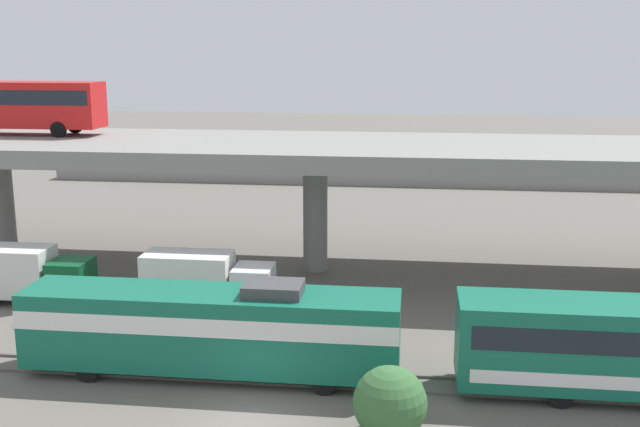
{
  "coord_description": "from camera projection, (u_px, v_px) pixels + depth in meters",
  "views": [
    {
      "loc": [
        5.93,
        -25.54,
        13.71
      ],
      "look_at": [
        0.33,
        19.65,
        3.66
      ],
      "focal_mm": 43.07,
      "sensor_mm": 36.0,
      "label": 1
    }
  ],
  "objects": [
    {
      "name": "highway_overpass",
      "position": [
        315.0,
        155.0,
        46.24
      ],
      "size": [
        96.0,
        11.78,
        7.98
      ],
      "color": "gray",
      "rests_on": "ground_plane"
    },
    {
      "name": "parked_car_3",
      "position": [
        410.0,
        153.0,
        83.35
      ],
      "size": [
        4.39,
        1.82,
        1.5
      ],
      "color": "#0C4C26",
      "rests_on": "pier_parking_lot"
    },
    {
      "name": "parked_car_7",
      "position": [
        551.0,
        159.0,
        79.06
      ],
      "size": [
        4.24,
        1.93,
        1.5
      ],
      "rotation": [
        0.0,
        0.0,
        3.14
      ],
      "color": "black",
      "rests_on": "pier_parking_lot"
    },
    {
      "name": "parked_car_2",
      "position": [
        362.0,
        154.0,
        83.04
      ],
      "size": [
        4.58,
        1.91,
        1.5
      ],
      "rotation": [
        0.0,
        0.0,
        3.14
      ],
      "color": "#515459",
      "rests_on": "pier_parking_lot"
    },
    {
      "name": "pier_parking_lot",
      "position": [
        358.0,
        170.0,
        81.57
      ],
      "size": [
        61.7,
        12.07,
        1.36
      ],
      "primitive_type": "cube",
      "color": "gray",
      "rests_on": "ground_plane"
    },
    {
      "name": "parked_car_4",
      "position": [
        280.0,
        153.0,
        83.74
      ],
      "size": [
        4.03,
        1.97,
        1.5
      ],
      "rotation": [
        0.0,
        0.0,
        3.14
      ],
      "color": "#B7B7BC",
      "rests_on": "pier_parking_lot"
    },
    {
      "name": "rail_strip_far",
      "position": [
        270.0,
        369.0,
        33.0
      ],
      "size": [
        110.0,
        0.12,
        0.12
      ],
      "primitive_type": "cube",
      "color": "#59544C",
      "rests_on": "ground_plane"
    },
    {
      "name": "parked_car_0",
      "position": [
        325.0,
        158.0,
        79.76
      ],
      "size": [
        4.06,
        1.84,
        1.5
      ],
      "rotation": [
        0.0,
        0.0,
        3.14
      ],
      "color": "#9E998C",
      "rests_on": "pier_parking_lot"
    },
    {
      "name": "harbor_water",
      "position": [
        370.0,
        148.0,
        104.0
      ],
      "size": [
        140.0,
        36.0,
        0.01
      ],
      "primitive_type": "cube",
      "color": "#385B7A",
      "rests_on": "ground_plane"
    },
    {
      "name": "rail_strip_near",
      "position": [
        263.0,
        384.0,
        31.56
      ],
      "size": [
        110.0,
        0.12,
        0.12
      ],
      "primitive_type": "cube",
      "color": "#59544C",
      "rests_on": "ground_plane"
    },
    {
      "name": "ground_plane",
      "position": [
        246.0,
        423.0,
        28.41
      ],
      "size": [
        260.0,
        260.0,
        0.0
      ],
      "primitive_type": "plane",
      "color": "#605B54"
    },
    {
      "name": "train_locomotive",
      "position": [
        192.0,
        325.0,
        32.19
      ],
      "size": [
        16.88,
        3.04,
        4.18
      ],
      "rotation": [
        0.0,
        0.0,
        3.14
      ],
      "color": "#14664C",
      "rests_on": "ground_plane"
    },
    {
      "name": "transit_bus_on_overpass",
      "position": [
        11.0,
        103.0,
        49.49
      ],
      "size": [
        12.0,
        2.68,
        3.4
      ],
      "color": "red",
      "rests_on": "highway_overpass"
    },
    {
      "name": "shrub_right",
      "position": [
        390.0,
        403.0,
        27.09
      ],
      "size": [
        2.65,
        2.65,
        2.65
      ],
      "primitive_type": "sphere",
      "color": "#366735",
      "rests_on": "ground_plane"
    },
    {
      "name": "parked_car_6",
      "position": [
        611.0,
        159.0,
        79.28
      ],
      "size": [
        4.12,
        2.0,
        1.5
      ],
      "rotation": [
        0.0,
        0.0,
        3.14
      ],
      "color": "#515459",
      "rests_on": "pier_parking_lot"
    },
    {
      "name": "service_truck_east",
      "position": [
        205.0,
        280.0,
        40.25
      ],
      "size": [
        6.8,
        2.46,
        3.04
      ],
      "color": "silver",
      "rests_on": "ground_plane"
    },
    {
      "name": "service_truck_west",
      "position": [
        25.0,
        273.0,
        41.44
      ],
      "size": [
        6.8,
        2.46,
        3.04
      ],
      "color": "#0C4C26",
      "rests_on": "ground_plane"
    },
    {
      "name": "parked_car_1",
      "position": [
        452.0,
        157.0,
        80.64
      ],
      "size": [
        4.6,
        1.86,
        1.5
      ],
      "rotation": [
        0.0,
        0.0,
        3.14
      ],
      "color": "black",
      "rests_on": "pier_parking_lot"
    },
    {
      "name": "parked_car_5",
      "position": [
        263.0,
        157.0,
        80.98
      ],
      "size": [
        4.22,
        1.89,
        1.5
      ],
      "color": "#0C4C26",
      "rests_on": "pier_parking_lot"
    }
  ]
}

